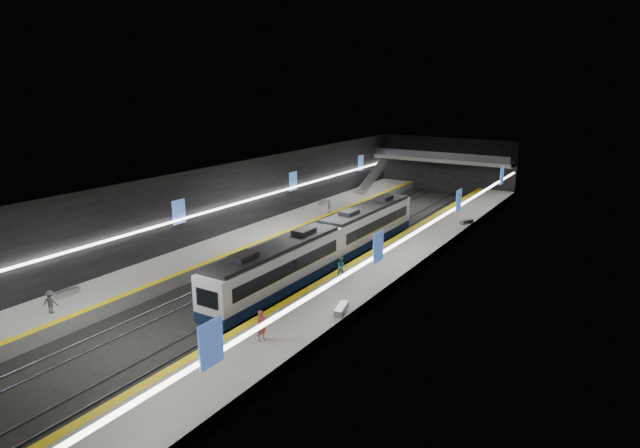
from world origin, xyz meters
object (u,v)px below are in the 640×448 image
Objects in this scene: escalator at (372,177)px; passenger_right_b at (342,267)px; passenger_right_a at (262,326)px; passenger_left_a at (329,206)px; train at (328,243)px; bench_left_near at (67,293)px; bench_right_far at (467,222)px; bench_left_far at (323,202)px; bench_right_near at (341,309)px; passenger_left_b at (51,302)px.

escalator is 35.38m from passenger_right_b.
passenger_left_a is (-13.06, 29.39, -0.18)m from passenger_right_a.
train is at bearing 29.46° from passenger_right_a.
bench_right_far is at bearing 65.29° from bench_left_near.
passenger_right_b reaches higher than passenger_left_a.
escalator is at bearing 165.84° from passenger_left_a.
bench_right_far is (18.16, 0.02, -0.02)m from bench_left_far.
bench_right_far is at bearing 67.95° from train.
train is 20.87m from bench_left_near.
passenger_right_a is 1.13× the size of passenger_right_b.
bench_right_far is 0.93× the size of passenger_right_a.
escalator reaches higher than passenger_right_a.
bench_right_far is 21.56m from passenger_right_b.
passenger_right_b is (14.91, 13.56, 0.62)m from bench_left_near.
bench_left_near is at bearing 177.09° from passenger_right_b.
bench_left_far is (-1.16, -11.33, -1.67)m from escalator.
bench_left_near is 0.98× the size of bench_right_far.
bench_left_near is (-11.22, -17.57, -0.99)m from train.
bench_right_near is at bearing 26.44° from bench_left_near.
bench_right_far is 1.14× the size of passenger_left_a.
bench_left_near is at bearing -26.74° from passenger_left_a.
bench_right_near is (18.06, -26.93, 0.00)m from bench_left_far.
escalator is at bearing 98.59° from bench_right_near.
escalator reaches higher than passenger_left_b.
bench_left_near is 20.16m from passenger_right_b.
passenger_right_a is (4.88, -15.62, -0.25)m from train.
escalator is 46.21m from bench_left_near.
train is 16.02m from passenger_left_a.
passenger_left_b reaches higher than bench_right_near.
train reaches higher than passenger_right_a.
train reaches higher than bench_right_near.
bench_right_near is at bearing -69.04° from bench_right_far.
bench_left_far is at bearing -95.84° from escalator.
train is 20.58m from bench_left_far.
escalator is (-10.00, 28.60, 0.70)m from train.
train is 19.00× the size of passenger_left_b.
passenger_left_b is (-16.28, -37.24, 0.58)m from bench_right_far.
escalator is 41.87m from bench_right_near.
train is 15.70× the size of bench_right_near.
bench_right_near reaches higher than bench_left_near.
bench_right_near is at bearing -54.47° from train.
bench_left_far reaches higher than bench_right_far.
bench_right_near reaches higher than bench_left_far.
passenger_left_a is at bearing 36.05° from passenger_right_a.
bench_left_far is 1.09× the size of bench_right_far.
passenger_right_a is at bearing -79.20° from bench_left_far.
bench_right_near is at bearing -71.36° from bench_left_far.
bench_left_near is 16.24m from passenger_right_a.
escalator is at bearing 109.28° from train.
passenger_left_a reaches higher than bench_left_far.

